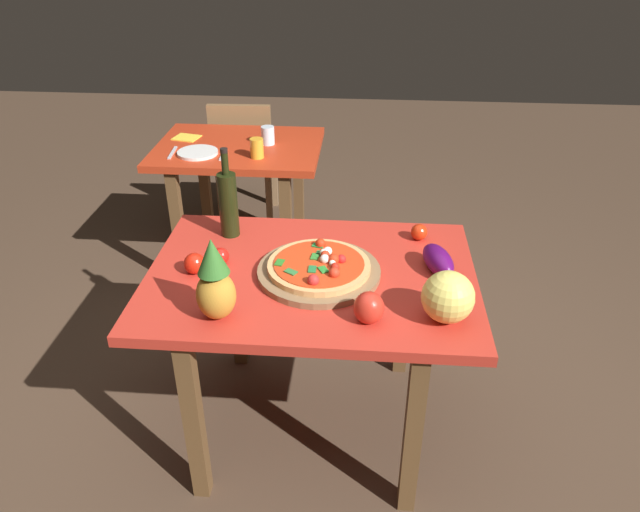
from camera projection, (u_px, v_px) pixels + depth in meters
name	position (u px, v px, depth m)	size (l,w,h in m)	color
ground_plane	(313.00, 422.00, 2.61)	(10.00, 10.00, 0.00)	#4C3828
display_table	(311.00, 294.00, 2.27)	(1.21, 0.87, 0.76)	brown
background_table	(240.00, 167.00, 3.46)	(0.92, 0.71, 0.76)	brown
dining_chair	(244.00, 155.00, 4.04)	(0.41, 0.41, 0.85)	olive
pizza_board	(319.00, 272.00, 2.20)	(0.45, 0.45, 0.03)	olive
pizza	(320.00, 265.00, 2.19)	(0.38, 0.38, 0.06)	#E3A361
wine_bottle	(228.00, 203.00, 2.41)	(0.08, 0.08, 0.37)	black
pineapple_left	(215.00, 283.00, 1.92)	(0.13, 0.13, 0.29)	#C3862C
melon	(448.00, 297.00, 1.93)	(0.17, 0.17, 0.17)	#EAD664
bell_pepper	(369.00, 308.00, 1.94)	(0.10, 0.10, 0.11)	red
eggplant	(438.00, 260.00, 2.21)	(0.20, 0.09, 0.09)	#520D57
tomato_by_bottle	(194.00, 263.00, 2.20)	(0.08, 0.08, 0.08)	red
tomato_at_corner	(419.00, 232.00, 2.43)	(0.07, 0.07, 0.07)	red
tomato_beside_pepper	(221.00, 256.00, 2.26)	(0.06, 0.06, 0.06)	red
drinking_glass_juice	(257.00, 148.00, 3.20)	(0.07, 0.07, 0.10)	gold
drinking_glass_water	(268.00, 135.00, 3.38)	(0.07, 0.07, 0.10)	silver
dinner_plate	(198.00, 153.00, 3.27)	(0.22, 0.22, 0.02)	white
fork_utensil	(173.00, 153.00, 3.28)	(0.02, 0.18, 0.01)	silver
knife_utensil	(223.00, 154.00, 3.26)	(0.02, 0.18, 0.01)	silver
napkin_folded	(186.00, 138.00, 3.49)	(0.14, 0.12, 0.01)	yellow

